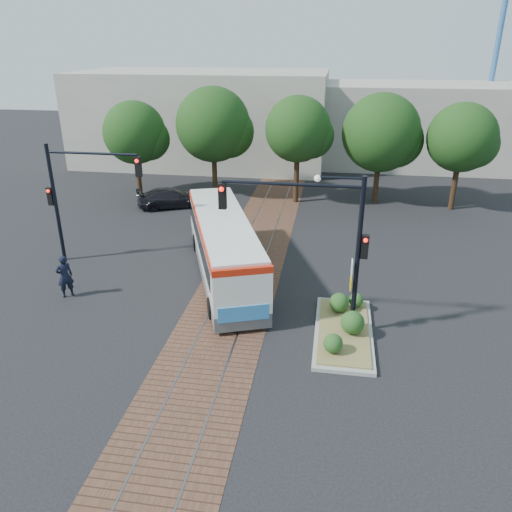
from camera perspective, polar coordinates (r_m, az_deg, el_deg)
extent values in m
plane|color=black|center=(21.10, -3.26, -6.36)|extent=(120.00, 120.00, 0.00)
cube|color=brown|center=(24.58, -1.32, -1.78)|extent=(3.60, 40.00, 0.01)
cube|color=slate|center=(24.71, -3.03, -1.65)|extent=(0.06, 40.00, 0.01)
cube|color=slate|center=(24.46, 0.41, -1.88)|extent=(0.06, 40.00, 0.01)
cylinder|color=#382314|center=(37.77, -13.27, 8.94)|extent=(0.36, 0.36, 2.86)
sphere|color=black|center=(37.15, -13.71, 13.54)|extent=(4.40, 4.40, 4.40)
cylinder|color=#382314|center=(36.80, -4.75, 9.32)|extent=(0.36, 0.36, 3.12)
sphere|color=black|center=(36.12, -4.93, 14.73)|extent=(5.20, 5.20, 5.20)
cylinder|color=#382314|center=(35.08, 4.63, 8.85)|extent=(0.36, 0.36, 3.39)
sphere|color=black|center=(34.40, 4.81, 14.25)|extent=(4.40, 4.40, 4.40)
cylinder|color=#382314|center=(35.95, 13.58, 8.20)|extent=(0.36, 0.36, 2.86)
sphere|color=black|center=(35.26, 14.10, 13.50)|extent=(5.20, 5.20, 5.20)
cylinder|color=#382314|center=(35.92, 21.69, 7.39)|extent=(0.36, 0.36, 3.12)
sphere|color=black|center=(35.26, 22.48, 12.40)|extent=(4.40, 4.40, 4.40)
cube|color=#ADA899|center=(47.87, -5.86, 15.52)|extent=(22.00, 12.00, 8.00)
cube|color=#ADA899|center=(49.03, 18.84, 14.03)|extent=(18.00, 10.00, 7.00)
cylinder|color=#3F72B2|center=(53.74, 25.67, 19.72)|extent=(0.50, 0.50, 18.00)
cube|color=#4C4C4E|center=(24.02, -3.66, -1.16)|extent=(5.87, 10.95, 0.63)
cube|color=white|center=(23.56, -3.73, 1.44)|extent=(5.89, 10.95, 1.72)
cube|color=black|center=(23.71, -3.84, 2.29)|extent=(5.56, 9.95, 0.81)
cube|color=red|center=(23.21, -3.80, 3.71)|extent=(5.92, 10.96, 0.27)
cube|color=white|center=(23.15, -3.81, 4.14)|extent=(5.69, 10.59, 0.13)
cube|color=black|center=(18.65, -1.55, -3.48)|extent=(1.39, 0.60, 0.81)
cube|color=#2F77BC|center=(19.03, -1.43, -6.60)|extent=(1.88, 0.74, 0.63)
cube|color=orange|center=(23.12, -0.51, -0.41)|extent=(1.46, 3.83, 0.99)
cylinder|color=black|center=(20.50, -5.05, -5.93)|extent=(0.61, 0.96, 0.90)
cylinder|color=black|center=(20.77, 0.67, -5.41)|extent=(0.61, 0.96, 0.90)
cylinder|color=black|center=(27.09, -6.83, 1.54)|extent=(0.61, 0.96, 0.90)
cylinder|color=black|center=(27.30, -2.49, 1.87)|extent=(0.61, 0.96, 0.90)
cube|color=gray|center=(19.83, 9.96, -8.59)|extent=(2.20, 5.20, 0.15)
cube|color=olive|center=(19.77, 9.98, -8.30)|extent=(1.90, 4.80, 0.08)
sphere|color=#1E4719|center=(18.19, 8.81, -9.81)|extent=(0.70, 0.70, 0.70)
sphere|color=#1E4719|center=(19.36, 10.98, -7.43)|extent=(0.90, 0.90, 0.90)
sphere|color=#1E4719|center=(20.76, 9.50, -5.22)|extent=(0.80, 0.80, 0.80)
sphere|color=#1E4719|center=(21.28, 11.38, -4.93)|extent=(0.60, 0.60, 0.60)
cylinder|color=black|center=(18.58, 11.54, -0.06)|extent=(0.18, 0.18, 6.00)
cylinder|color=black|center=(17.75, 4.08, 8.17)|extent=(5.00, 0.12, 0.12)
cube|color=black|center=(18.28, -3.86, 6.83)|extent=(0.28, 0.22, 0.95)
sphere|color=#FF190C|center=(18.06, -3.98, 7.62)|extent=(0.18, 0.18, 0.18)
cube|color=black|center=(18.44, 12.33, 1.04)|extent=(0.26, 0.20, 0.90)
sphere|color=#FF190C|center=(18.21, 12.42, 1.76)|extent=(0.16, 0.16, 0.16)
cube|color=white|center=(18.62, 10.91, -1.30)|extent=(0.04, 0.45, 0.55)
cube|color=yellow|center=(18.89, 10.76, -3.09)|extent=(0.04, 0.45, 0.45)
cylinder|color=black|center=(17.62, 9.68, 8.79)|extent=(1.60, 0.08, 0.08)
sphere|color=silver|center=(17.64, 7.04, 8.80)|extent=(0.24, 0.24, 0.24)
cylinder|color=black|center=(26.79, -21.91, 5.52)|extent=(0.18, 0.18, 6.00)
cylinder|color=black|center=(25.09, -18.29, 11.08)|extent=(4.50, 0.12, 0.12)
cube|color=black|center=(24.28, -13.31, 9.90)|extent=(0.28, 0.22, 0.95)
sphere|color=#FF190C|center=(24.09, -13.49, 10.52)|extent=(0.18, 0.18, 0.18)
cube|color=black|center=(26.79, -22.44, 6.33)|extent=(0.26, 0.20, 0.90)
sphere|color=#FF190C|center=(26.61, -22.68, 6.86)|extent=(0.16, 0.16, 0.16)
imported|color=black|center=(23.41, -21.02, -2.17)|extent=(0.83, 0.83, 1.95)
imported|color=black|center=(34.56, -9.72, 6.57)|extent=(4.86, 3.54, 1.31)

